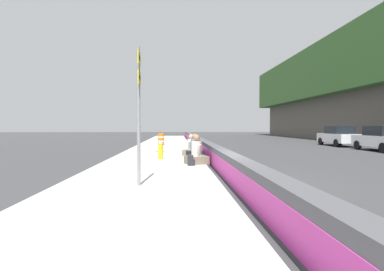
# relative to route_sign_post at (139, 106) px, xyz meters

# --- Properties ---
(ground_plane) EXTENTS (160.00, 160.00, 0.00)m
(ground_plane) POSITION_rel_route_sign_post_xyz_m (1.22, -2.63, -2.21)
(ground_plane) COLOR #353538
(ground_plane) RESTS_ON ground
(sidewalk_strip) EXTENTS (80.00, 4.40, 0.14)m
(sidewalk_strip) POSITION_rel_route_sign_post_xyz_m (1.22, 0.02, -2.14)
(sidewalk_strip) COLOR #B5B2A8
(sidewalk_strip) RESTS_ON ground_plane
(jersey_barrier) EXTENTS (76.00, 0.45, 0.85)m
(jersey_barrier) POSITION_rel_route_sign_post_xyz_m (1.22, -2.63, -1.79)
(jersey_barrier) COLOR #47474C
(jersey_barrier) RESTS_ON ground_plane
(route_sign_post) EXTENTS (0.44, 0.09, 3.60)m
(route_sign_post) POSITION_rel_route_sign_post_xyz_m (0.00, 0.00, 0.00)
(route_sign_post) COLOR gray
(route_sign_post) RESTS_ON sidewalk_strip
(fire_hydrant) EXTENTS (0.26, 0.46, 0.88)m
(fire_hydrant) POSITION_rel_route_sign_post_xyz_m (6.42, -0.24, -1.62)
(fire_hydrant) COLOR gold
(fire_hydrant) RESTS_ON sidewalk_strip
(seated_person_foreground) EXTENTS (0.95, 1.04, 1.20)m
(seated_person_foreground) POSITION_rel_route_sign_post_xyz_m (4.48, -1.80, -1.70)
(seated_person_foreground) COLOR #706651
(seated_person_foreground) RESTS_ON sidewalk_strip
(seated_person_middle) EXTENTS (0.67, 0.78, 1.05)m
(seated_person_middle) POSITION_rel_route_sign_post_xyz_m (5.72, -1.89, -1.74)
(seated_person_middle) COLOR black
(seated_person_middle) RESTS_ON sidewalk_strip
(seated_person_rear) EXTENTS (0.77, 0.89, 1.17)m
(seated_person_rear) POSITION_rel_route_sign_post_xyz_m (7.13, -1.91, -1.71)
(seated_person_rear) COLOR black
(seated_person_rear) RESTS_ON sidewalk_strip
(seated_person_far) EXTENTS (0.91, 0.98, 1.12)m
(seated_person_far) POSITION_rel_route_sign_post_xyz_m (8.10, -1.77, -1.72)
(seated_person_far) COLOR #706651
(seated_person_far) RESTS_ON sidewalk_strip
(backpack) EXTENTS (0.32, 0.28, 0.40)m
(backpack) POSITION_rel_route_sign_post_xyz_m (3.97, -1.55, -1.88)
(backpack) COLOR #232328
(backpack) RESTS_ON sidewalk_strip
(construction_barrel) EXTENTS (0.54, 0.54, 0.95)m
(construction_barrel) POSITION_rel_route_sign_post_xyz_m (16.94, 0.24, -1.59)
(construction_barrel) COLOR orange
(construction_barrel) RESTS_ON sidewalk_strip
(parked_car_third) EXTENTS (4.56, 2.08, 1.71)m
(parked_car_third) POSITION_rel_route_sign_post_xyz_m (11.69, -14.78, -1.35)
(parked_car_third) COLOR silver
(parked_car_third) RESTS_ON ground_plane
(parked_car_fourth) EXTENTS (4.56, 2.08, 1.71)m
(parked_car_fourth) POSITION_rel_route_sign_post_xyz_m (17.20, -14.77, -1.35)
(parked_car_fourth) COLOR silver
(parked_car_fourth) RESTS_ON ground_plane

